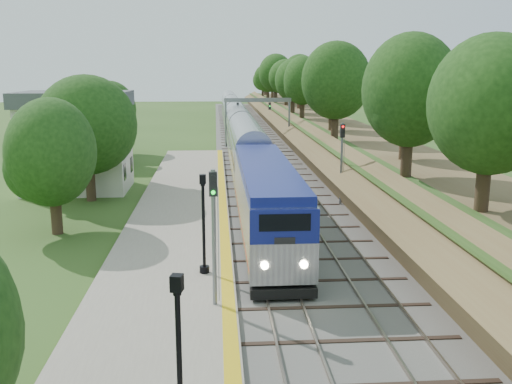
{
  "coord_description": "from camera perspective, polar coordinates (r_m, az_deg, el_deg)",
  "views": [
    {
      "loc": [
        -2.76,
        -16.73,
        9.77
      ],
      "look_at": [
        -0.5,
        15.36,
        2.8
      ],
      "focal_mm": 40.0,
      "sensor_mm": 36.0,
      "label": 1
    }
  ],
  "objects": [
    {
      "name": "train",
      "position": [
        70.58,
        -1.77,
        6.08
      ],
      "size": [
        2.93,
        97.5,
        4.3
      ],
      "color": "black",
      "rests_on": "trackbed"
    },
    {
      "name": "ground",
      "position": [
        19.57,
        4.85,
        -17.78
      ],
      "size": [
        320.0,
        320.0,
        0.0
      ],
      "primitive_type": "plane",
      "color": "#2D4C19",
      "rests_on": "ground"
    },
    {
      "name": "embankment",
      "position": [
        78.23,
        5.68,
        6.43
      ],
      "size": [
        10.64,
        170.0,
        11.7
      ],
      "color": "brown",
      "rests_on": "ground"
    },
    {
      "name": "trees_behind_platform",
      "position": [
        38.68,
        -16.58,
        3.93
      ],
      "size": [
        7.82,
        53.32,
        7.21
      ],
      "color": "#332316",
      "rests_on": "ground"
    },
    {
      "name": "lamppost_far",
      "position": [
        26.55,
        -5.25,
        -3.77
      ],
      "size": [
        0.46,
        0.46,
        4.7
      ],
      "color": "black",
      "rests_on": "platform"
    },
    {
      "name": "station_building",
      "position": [
        48.39,
        -17.49,
        4.92
      ],
      "size": [
        8.6,
        6.6,
        8.0
      ],
      "color": "beige",
      "rests_on": "ground"
    },
    {
      "name": "platform",
      "position": [
        34.19,
        -7.98,
        -4.17
      ],
      "size": [
        6.4,
        68.0,
        0.38
      ],
      "primitive_type": "cube",
      "color": "gray",
      "rests_on": "ground"
    },
    {
      "name": "signal_farside",
      "position": [
        41.27,
        8.57,
        3.68
      ],
      "size": [
        0.32,
        0.26,
        5.92
      ],
      "color": "slate",
      "rests_on": "ground"
    },
    {
      "name": "yellow_stripe",
      "position": [
        34.05,
        -3.19,
        -3.79
      ],
      "size": [
        0.55,
        68.0,
        0.01
      ],
      "primitive_type": "cube",
      "color": "gold",
      "rests_on": "platform"
    },
    {
      "name": "signal_gantry",
      "position": [
        72.08,
        0.15,
        8.29
      ],
      "size": [
        8.4,
        0.38,
        6.2
      ],
      "color": "slate",
      "rests_on": "ground"
    },
    {
      "name": "trackbed",
      "position": [
        77.48,
        -0.47,
        5.03
      ],
      "size": [
        9.5,
        170.0,
        0.28
      ],
      "color": "#4C4944",
      "rests_on": "ground"
    },
    {
      "name": "lamppost_mid",
      "position": [
        15.0,
        -7.66,
        -17.27
      ],
      "size": [
        0.45,
        0.45,
        4.55
      ],
      "color": "black",
      "rests_on": "platform"
    },
    {
      "name": "signal_platform",
      "position": [
        22.6,
        -4.25,
        -3.11
      ],
      "size": [
        0.33,
        0.26,
        5.57
      ],
      "color": "slate",
      "rests_on": "platform"
    }
  ]
}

